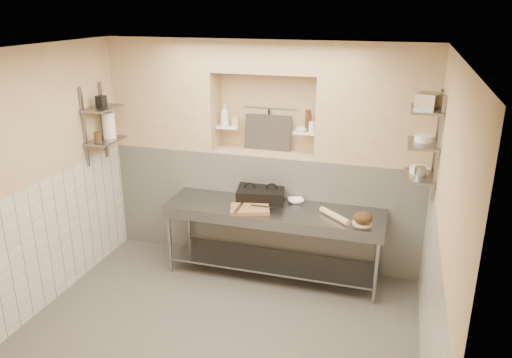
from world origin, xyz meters
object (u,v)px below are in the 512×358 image
at_px(cutting_board, 250,209).
at_px(rolling_pin, 335,216).
at_px(bread_loaf, 363,217).
at_px(prep_table, 273,228).
at_px(bowl_alcove, 302,130).
at_px(panini_press, 261,194).
at_px(bottle_soap, 225,115).
at_px(jug_left, 109,125).
at_px(mixing_bowl, 296,201).

relative_size(cutting_board, rolling_pin, 0.97).
xyz_separation_m(rolling_pin, bread_loaf, (0.32, -0.05, 0.04)).
height_order(prep_table, bowl_alcove, bowl_alcove).
bearing_deg(bowl_alcove, panini_press, -139.39).
height_order(panini_press, bowl_alcove, bowl_alcove).
height_order(panini_press, rolling_pin, panini_press).
bearing_deg(bowl_alcove, rolling_pin, -50.79).
relative_size(prep_table, bowl_alcove, 18.60).
bearing_deg(bottle_soap, bowl_alcove, 0.48).
distance_m(rolling_pin, bread_loaf, 0.32).
distance_m(panini_press, jug_left, 2.06).
bearing_deg(bread_loaf, bottle_soap, 159.24).
relative_size(bottle_soap, jug_left, 0.88).
bearing_deg(bowl_alcove, jug_left, -165.45).
distance_m(panini_press, bread_loaf, 1.31).
height_order(bread_loaf, bowl_alcove, bowl_alcove).
xyz_separation_m(rolling_pin, bowl_alcove, (-0.54, 0.66, 0.80)).
distance_m(panini_press, rolling_pin, 1.00).
xyz_separation_m(mixing_bowl, bowl_alcove, (-0.02, 0.31, 0.81)).
height_order(rolling_pin, bowl_alcove, bowl_alcove).
xyz_separation_m(prep_table, jug_left, (-2.10, -0.03, 1.13)).
bearing_deg(rolling_pin, bread_loaf, -8.83).
xyz_separation_m(rolling_pin, jug_left, (-2.83, 0.06, 0.83)).
relative_size(bread_loaf, bottle_soap, 0.77).
xyz_separation_m(bowl_alcove, jug_left, (-2.29, -0.60, 0.03)).
height_order(cutting_board, bowl_alcove, bowl_alcove).
height_order(cutting_board, mixing_bowl, mixing_bowl).
distance_m(mixing_bowl, bread_loaf, 0.92).
bearing_deg(bottle_soap, cutting_board, -51.94).
distance_m(prep_table, bread_loaf, 1.11).
bearing_deg(rolling_pin, jug_left, 178.75).
bearing_deg(jug_left, prep_table, 0.81).
distance_m(prep_table, panini_press, 0.45).
bearing_deg(bread_loaf, panini_press, 164.45).
relative_size(rolling_pin, bread_loaf, 2.18).
bearing_deg(bread_loaf, rolling_pin, 171.17).
bearing_deg(panini_press, bowl_alcove, 29.67).
height_order(rolling_pin, jug_left, jug_left).
bearing_deg(mixing_bowl, cutting_board, -139.91).
height_order(panini_press, cutting_board, panini_press).
relative_size(prep_table, bottle_soap, 9.46).
relative_size(panini_press, mixing_bowl, 3.31).
height_order(cutting_board, bottle_soap, bottle_soap).
relative_size(mixing_bowl, bottle_soap, 0.70).
xyz_separation_m(prep_table, bowl_alcove, (0.20, 0.57, 1.09)).
height_order(prep_table, bread_loaf, bread_loaf).
xyz_separation_m(cutting_board, bread_loaf, (1.30, -0.00, 0.06)).
height_order(panini_press, bread_loaf, panini_press).
height_order(prep_table, jug_left, jug_left).
bearing_deg(panini_press, prep_table, -55.48).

